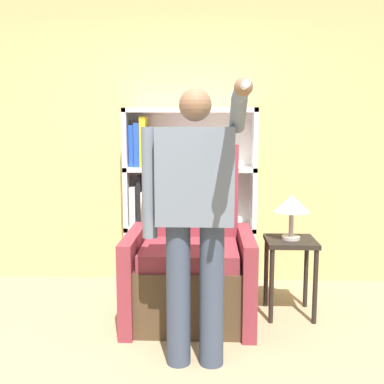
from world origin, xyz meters
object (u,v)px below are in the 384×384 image
(armchair, at_px, (190,264))
(table_lamp, at_px, (292,205))
(bookcase, at_px, (177,199))
(person_standing, at_px, (195,210))
(side_table, at_px, (290,255))

(armchair, bearing_deg, table_lamp, 4.21)
(bookcase, relative_size, armchair, 1.23)
(bookcase, xyz_separation_m, person_standing, (0.22, -1.47, 0.16))
(bookcase, distance_m, side_table, 1.20)
(bookcase, xyz_separation_m, armchair, (0.16, -0.73, -0.40))
(person_standing, height_order, side_table, person_standing)
(person_standing, bearing_deg, armchair, 94.73)
(bookcase, bearing_deg, side_table, -35.76)
(side_table, distance_m, table_lamp, 0.40)
(armchair, distance_m, table_lamp, 0.91)
(bookcase, distance_m, armchair, 0.85)
(side_table, bearing_deg, bookcase, 144.24)
(armchair, height_order, table_lamp, armchair)
(person_standing, height_order, table_lamp, person_standing)
(armchair, distance_m, side_table, 0.79)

